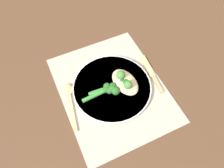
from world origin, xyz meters
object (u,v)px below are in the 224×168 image
at_px(broccoli_stalk_left, 122,83).
at_px(spoon, 69,95).
at_px(knife, 152,74).
at_px(broccoli_stalk_front, 112,89).
at_px(chicken_fillet, 125,82).
at_px(broccoli_stalk_rear, 104,91).
at_px(plate, 112,87).

relative_size(broccoli_stalk_left, spoon, 0.76).
bearing_deg(spoon, knife, 1.65).
height_order(broccoli_stalk_left, spoon, broccoli_stalk_left).
xyz_separation_m(broccoli_stalk_front, knife, (-0.01, 0.16, -0.02)).
xyz_separation_m(chicken_fillet, broccoli_stalk_rear, (-0.00, -0.08, -0.00)).
bearing_deg(broccoli_stalk_front, spoon, -97.51).
height_order(plate, spoon, plate).
height_order(plate, chicken_fillet, chicken_fillet).
relative_size(chicken_fillet, spoon, 0.70).
relative_size(broccoli_stalk_rear, knife, 0.63).
bearing_deg(spoon, broccoli_stalk_rear, -12.26).
height_order(broccoli_stalk_front, broccoli_stalk_rear, broccoli_stalk_front).
height_order(knife, spoon, spoon).
relative_size(chicken_fillet, broccoli_stalk_front, 1.20).
bearing_deg(chicken_fillet, broccoli_stalk_left, -99.94).
distance_m(chicken_fillet, broccoli_stalk_left, 0.01).
relative_size(knife, spoon, 0.95).
distance_m(chicken_fillet, broccoli_stalk_front, 0.05).
xyz_separation_m(broccoli_stalk_rear, knife, (-0.00, 0.19, -0.02)).
xyz_separation_m(broccoli_stalk_left, knife, (-0.00, 0.12, -0.03)).
xyz_separation_m(plate, broccoli_stalk_rear, (0.01, -0.04, 0.02)).
relative_size(plate, chicken_fillet, 2.18).
height_order(chicken_fillet, broccoli_stalk_left, broccoli_stalk_left).
xyz_separation_m(plate, broccoli_stalk_front, (0.02, -0.01, 0.02)).
height_order(broccoli_stalk_rear, knife, broccoli_stalk_rear).
height_order(chicken_fillet, broccoli_stalk_front, broccoli_stalk_front).
bearing_deg(plate, spoon, -103.68).
bearing_deg(knife, chicken_fillet, -172.50).
bearing_deg(chicken_fillet, broccoli_stalk_front, -82.22).
bearing_deg(broccoli_stalk_front, knife, 107.34).
relative_size(broccoli_stalk_left, knife, 0.80).
height_order(broccoli_stalk_left, broccoli_stalk_front, broccoli_stalk_left).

